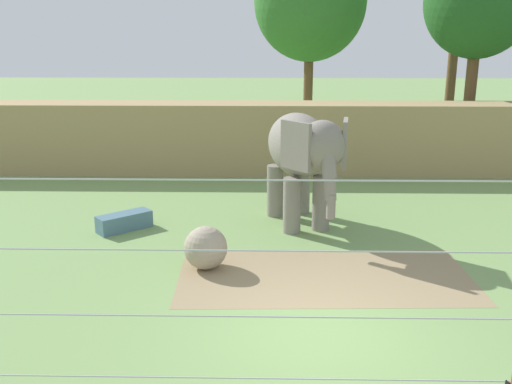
% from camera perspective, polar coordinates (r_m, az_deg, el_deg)
% --- Properties ---
extents(ground_plane, '(120.00, 120.00, 0.00)m').
position_cam_1_polar(ground_plane, '(9.92, 6.36, -13.98)').
color(ground_plane, '#759956').
extents(dirt_patch, '(6.19, 3.09, 0.01)m').
position_cam_1_polar(dirt_patch, '(12.05, 6.93, -8.44)').
color(dirt_patch, '#937F5B').
rests_on(dirt_patch, ground).
extents(embankment_wall, '(36.00, 1.80, 2.53)m').
position_cam_1_polar(embankment_wall, '(20.72, 3.66, 5.46)').
color(embankment_wall, tan).
rests_on(embankment_wall, ground).
extents(elephant, '(2.21, 3.94, 3.00)m').
position_cam_1_polar(elephant, '(14.54, 4.68, 4.04)').
color(elephant, gray).
rests_on(elephant, ground).
extents(enrichment_ball, '(0.94, 0.94, 0.94)m').
position_cam_1_polar(enrichment_ball, '(12.24, -5.10, -5.63)').
color(enrichment_ball, gray).
rests_on(enrichment_ball, ground).
extents(cable_fence, '(12.86, 0.19, 3.38)m').
position_cam_1_polar(cable_fence, '(7.16, 8.33, -10.86)').
color(cable_fence, brown).
rests_on(cable_fence, ground).
extents(feed_trough, '(1.39, 1.29, 0.44)m').
position_cam_1_polar(feed_trough, '(15.04, -13.14, -2.93)').
color(feed_trough, slate).
rests_on(feed_trough, ground).
extents(tree_left_of_centre, '(5.19, 5.19, 9.11)m').
position_cam_1_polar(tree_left_of_centre, '(27.63, 5.49, 18.54)').
color(tree_left_of_centre, brown).
rests_on(tree_left_of_centre, ground).
extents(tree_behind_wall, '(4.06, 4.06, 8.26)m').
position_cam_1_polar(tree_behind_wall, '(23.85, 21.59, 17.39)').
color(tree_behind_wall, brown).
rests_on(tree_behind_wall, ground).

